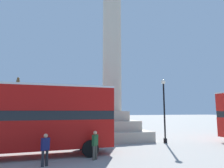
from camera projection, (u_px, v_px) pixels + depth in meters
ground_plane at (112, 139)px, 19.56m from camera, size 200.00×200.00×0.00m
monument_column at (112, 79)px, 20.35m from camera, size 6.20×6.20×19.16m
bus_b at (29, 117)px, 12.24m from camera, size 10.34×3.08×4.35m
equestrian_statue at (16, 120)px, 20.99m from camera, size 4.15×3.20×6.36m
street_lamp at (164, 109)px, 17.53m from camera, size 0.39×0.39×5.51m
pedestrian_near_lamp at (95, 144)px, 11.40m from camera, size 0.41×0.42×1.60m
pedestrian_by_plinth at (45, 148)px, 10.08m from camera, size 0.45×0.36×1.60m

